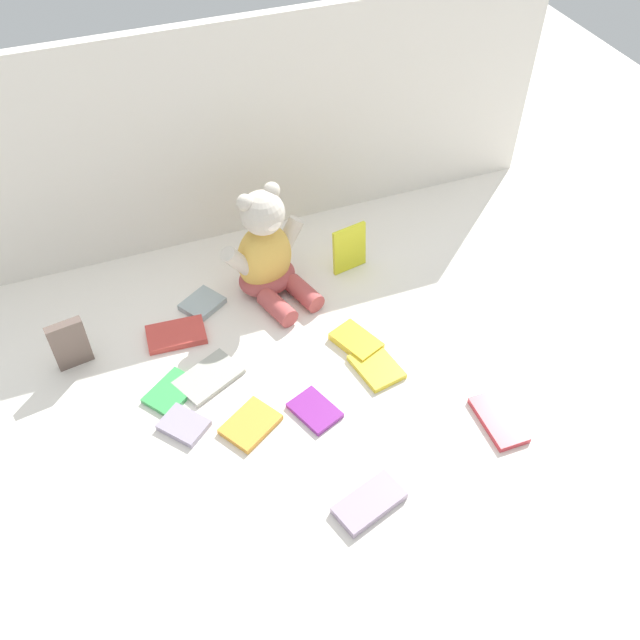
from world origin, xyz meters
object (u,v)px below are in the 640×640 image
book_case_10 (176,335)px  teddy_bear (267,255)px  book_case_3 (498,420)px  book_case_11 (315,410)px  book_case_2 (70,344)px  book_case_8 (209,377)px  book_case_7 (184,425)px  book_case_4 (349,248)px  book_case_0 (172,392)px  book_case_12 (376,367)px  book_case_1 (369,503)px  book_case_6 (356,341)px  book_case_5 (251,424)px  book_case_9 (202,304)px

book_case_10 → teddy_bear: bearing=112.8°
book_case_3 → book_case_11: book_case_3 is taller
book_case_2 → book_case_8: size_ratio=0.99×
book_case_7 → book_case_4: bearing=-5.3°
book_case_7 → book_case_10: (0.04, 0.26, 0.00)m
book_case_0 → book_case_2: size_ratio=0.80×
book_case_8 → book_case_4: bearing=-87.1°
book_case_10 → book_case_12: bearing=61.7°
teddy_bear → book_case_7: (-0.30, -0.34, -0.10)m
teddy_bear → book_case_7: size_ratio=3.08×
book_case_1 → book_case_4: (0.22, 0.65, 0.05)m
book_case_2 → book_case_11: size_ratio=1.33×
book_case_2 → book_case_6: bearing=-24.1°
book_case_4 → book_case_10: size_ratio=0.94×
teddy_bear → book_case_4: size_ratio=2.28×
book_case_5 → book_case_10: (-0.09, 0.31, 0.00)m
book_case_2 → book_case_12: bearing=-30.8°
book_case_5 → teddy_bear: bearing=125.7°
book_case_4 → book_case_8: bearing=-162.3°
book_case_1 → book_case_8: (-0.21, 0.41, -0.00)m
book_case_8 → book_case_11: bearing=-157.5°
book_case_8 → book_case_10: (-0.04, 0.15, 0.00)m
book_case_3 → book_case_12: same height
book_case_8 → book_case_9: bearing=-36.2°
book_case_12 → book_case_0: bearing=157.8°
book_case_3 → book_case_9: size_ratio=1.50×
book_case_2 → book_case_4: book_case_2 is taller
book_case_2 → book_case_5: 0.44m
book_case_1 → book_case_9: size_ratio=1.49×
book_case_7 → book_case_12: bearing=-38.7°
book_case_3 → book_case_6: (-0.19, 0.31, 0.00)m
book_case_6 → book_case_10: (-0.39, 0.17, -0.00)m
book_case_4 → book_case_9: bearing=170.1°
teddy_bear → book_case_11: (-0.03, -0.40, -0.10)m
book_case_3 → book_case_6: 0.37m
book_case_4 → book_case_9: size_ratio=1.38×
book_case_4 → book_case_7: book_case_4 is taller
book_case_0 → book_case_9: 0.27m
book_case_4 → book_case_9: book_case_4 is taller
book_case_6 → book_case_0: bearing=-23.5°
book_case_0 → book_case_3: size_ratio=0.80×
book_case_2 → book_case_1: bearing=-58.5°
book_case_2 → book_case_7: bearing=-62.7°
book_case_5 → book_case_9: (-0.01, 0.38, 0.00)m
teddy_bear → book_case_11: teddy_bear is taller
book_case_4 → book_case_9: 0.39m
book_case_2 → book_case_11: 0.56m
book_case_9 → book_case_11: 0.42m
book_case_4 → book_case_6: 0.28m
book_case_7 → book_case_9: bearing=30.8°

